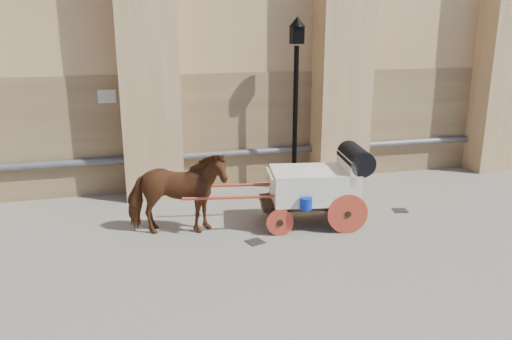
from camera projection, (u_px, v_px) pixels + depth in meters
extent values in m
plane|color=slate|center=(221.00, 248.00, 9.57)|extent=(90.00, 90.00, 0.00)
cube|color=#9C7D55|center=(263.00, 128.00, 13.53)|extent=(44.00, 0.35, 3.00)
cylinder|color=#59595B|center=(266.00, 151.00, 13.44)|extent=(42.00, 0.18, 0.18)
cube|color=beige|center=(107.00, 96.00, 12.10)|extent=(0.42, 0.04, 0.32)
imported|color=brown|center=(177.00, 194.00, 10.05)|extent=(2.17, 1.25, 1.72)
cube|color=black|center=(309.00, 201.00, 10.67)|extent=(2.17, 1.26, 0.11)
cube|color=white|center=(313.00, 185.00, 10.58)|extent=(1.94, 1.44, 0.65)
cube|color=white|center=(347.00, 167.00, 10.54)|extent=(0.33, 1.17, 0.51)
cube|color=white|center=(277.00, 175.00, 10.44)|extent=(0.49, 1.06, 0.09)
cylinder|color=black|center=(356.00, 158.00, 10.50)|extent=(0.71, 1.23, 0.52)
cylinder|color=#BA3C27|center=(348.00, 214.00, 10.20)|extent=(0.83, 0.20, 0.84)
cylinder|color=#BA3C27|center=(334.00, 196.00, 11.31)|extent=(0.83, 0.20, 0.84)
cylinder|color=#BA3C27|center=(280.00, 223.00, 10.12)|extent=(0.56, 0.15, 0.56)
cylinder|color=#BA3C27|center=(273.00, 204.00, 11.22)|extent=(0.56, 0.15, 0.56)
cylinder|color=#BA3C27|center=(238.00, 197.00, 10.06)|extent=(2.21, 0.44, 0.07)
cylinder|color=#BA3C27|center=(236.00, 185.00, 10.86)|extent=(2.21, 0.44, 0.07)
cylinder|color=#0826B8|center=(306.00, 203.00, 9.98)|extent=(0.24, 0.24, 0.24)
cylinder|color=black|center=(295.00, 120.00, 12.66)|extent=(0.12, 0.12, 3.69)
cone|color=black|center=(294.00, 183.00, 13.10)|extent=(0.37, 0.37, 0.37)
cube|color=black|center=(297.00, 35.00, 12.10)|extent=(0.29, 0.29, 0.43)
cone|color=black|center=(297.00, 22.00, 12.01)|extent=(0.41, 0.41, 0.25)
cube|color=black|center=(255.00, 242.00, 9.85)|extent=(0.40, 0.40, 0.01)
cube|color=black|center=(400.00, 210.00, 11.58)|extent=(0.38, 0.38, 0.01)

